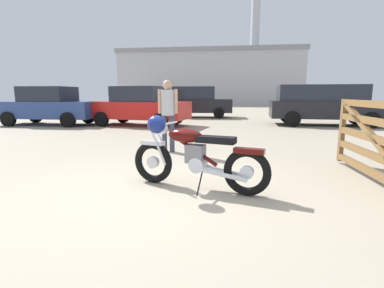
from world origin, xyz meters
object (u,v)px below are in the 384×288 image
(vintage_motorcycle, at_px, (193,155))
(white_estate_far, at_px, (139,106))
(dark_sedan_left, at_px, (324,104))
(pale_sedan_back, at_px, (49,106))
(red_hatchback_near, at_px, (324,101))
(silver_sedan_mid, at_px, (197,102))
(bystander, at_px, (168,108))

(vintage_motorcycle, height_order, white_estate_far, white_estate_far)
(dark_sedan_left, xyz_separation_m, pale_sedan_back, (-11.97, -1.33, -0.10))
(dark_sedan_left, xyz_separation_m, red_hatchback_near, (1.78, 5.60, 0.00))
(white_estate_far, xyz_separation_m, silver_sedan_mid, (1.97, 4.82, 0.08))
(vintage_motorcycle, bearing_deg, bystander, -54.57)
(vintage_motorcycle, xyz_separation_m, red_hatchback_near, (6.38, 14.78, 0.45))
(bystander, bearing_deg, vintage_motorcycle, 18.87)
(pale_sedan_back, distance_m, red_hatchback_near, 15.40)
(pale_sedan_back, bearing_deg, vintage_motorcycle, -46.51)
(vintage_motorcycle, bearing_deg, white_estate_far, -51.40)
(white_estate_far, relative_size, red_hatchback_near, 0.92)
(bystander, height_order, silver_sedan_mid, silver_sedan_mid)
(white_estate_far, bearing_deg, red_hatchback_near, 44.97)
(bystander, bearing_deg, white_estate_far, -156.53)
(white_estate_far, height_order, red_hatchback_near, red_hatchback_near)
(bystander, relative_size, pale_sedan_back, 0.39)
(vintage_motorcycle, relative_size, white_estate_far, 0.46)
(white_estate_far, bearing_deg, silver_sedan_mid, 78.13)
(silver_sedan_mid, xyz_separation_m, pale_sedan_back, (-6.01, -5.04, -0.08))
(vintage_motorcycle, distance_m, bystander, 2.78)
(silver_sedan_mid, bearing_deg, dark_sedan_left, -34.39)
(vintage_motorcycle, bearing_deg, silver_sedan_mid, -67.78)
(dark_sedan_left, distance_m, red_hatchback_near, 5.88)
(bystander, xyz_separation_m, dark_sedan_left, (5.50, 6.60, -0.08))
(vintage_motorcycle, relative_size, dark_sedan_left, 0.42)
(bystander, height_order, white_estate_far, white_estate_far)
(vintage_motorcycle, height_order, pale_sedan_back, pale_sedan_back)
(white_estate_far, bearing_deg, dark_sedan_left, 18.28)
(pale_sedan_back, relative_size, red_hatchback_near, 0.87)
(pale_sedan_back, bearing_deg, dark_sedan_left, 6.63)
(bystander, xyz_separation_m, red_hatchback_near, (7.28, 12.20, -0.08))
(vintage_motorcycle, relative_size, bystander, 1.22)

